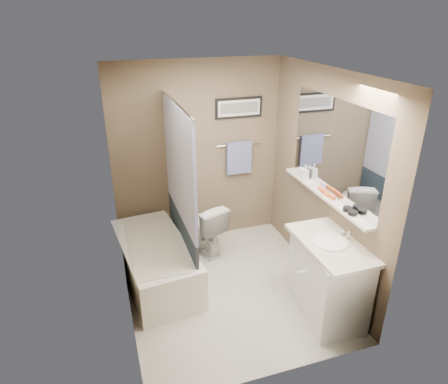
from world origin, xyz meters
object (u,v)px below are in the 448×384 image
object	(u,v)px
candle_bowl_near	(353,213)
hair_brush_back	(324,191)
candle_bowl_far	(347,209)
soap_bottle	(305,172)
hair_brush_front	(328,194)
toilet	(203,227)
vanity	(327,279)
bathtub	(155,262)
glass_jar	(301,172)

from	to	relation	value
candle_bowl_near	hair_brush_back	size ratio (longest dim) A/B	0.41
candle_bowl_far	soap_bottle	xyz separation A→B (m)	(0.00, 0.87, 0.06)
hair_brush_front	soap_bottle	size ratio (longest dim) A/B	1.32
toilet	vanity	xyz separation A→B (m)	(0.91, -1.53, 0.05)
toilet	hair_brush_back	size ratio (longest dim) A/B	3.17
bathtub	hair_brush_front	size ratio (longest dim) A/B	6.82
glass_jar	candle_bowl_far	bearing A→B (deg)	-90.00
vanity	glass_jar	xyz separation A→B (m)	(0.19, 1.04, 0.77)
candle_bowl_far	glass_jar	bearing A→B (deg)	90.00
candle_bowl_near	hair_brush_back	xyz separation A→B (m)	(0.00, 0.52, 0.00)
bathtub	vanity	bearing A→B (deg)	-40.44
candle_bowl_near	glass_jar	distance (m)	1.04
hair_brush_back	soap_bottle	distance (m)	0.44
toilet	candle_bowl_near	distance (m)	2.04
bathtub	candle_bowl_near	size ratio (longest dim) A/B	16.67
candle_bowl_near	hair_brush_front	bearing A→B (deg)	90.00
candle_bowl_far	hair_brush_back	xyz separation A→B (m)	(0.00, 0.43, 0.00)
toilet	candle_bowl_far	xyz separation A→B (m)	(1.09, -1.44, 0.79)
soap_bottle	candle_bowl_far	bearing A→B (deg)	-90.00
candle_bowl_far	soap_bottle	world-z (taller)	soap_bottle
bathtub	vanity	distance (m)	1.93
bathtub	glass_jar	bearing A→B (deg)	-7.51
hair_brush_back	candle_bowl_near	bearing A→B (deg)	-90.00
hair_brush_front	vanity	bearing A→B (deg)	-112.70
glass_jar	soap_bottle	distance (m)	0.10
hair_brush_front	soap_bottle	xyz separation A→B (m)	(0.00, 0.51, 0.06)
vanity	hair_brush_front	size ratio (longest dim) A/B	4.09
vanity	hair_brush_front	world-z (taller)	hair_brush_front
vanity	hair_brush_front	distance (m)	0.88
hair_brush_back	toilet	bearing A→B (deg)	137.29
toilet	bathtub	bearing A→B (deg)	13.59
toilet	vanity	distance (m)	1.78
bathtub	hair_brush_back	distance (m)	2.07
vanity	toilet	bearing A→B (deg)	126.36
toilet	glass_jar	bearing A→B (deg)	136.35
toilet	glass_jar	xyz separation A→B (m)	(1.09, -0.48, 0.82)
hair_brush_back	glass_jar	distance (m)	0.53
candle_bowl_near	candle_bowl_far	world-z (taller)	same
bathtub	candle_bowl_far	xyz separation A→B (m)	(1.79, -0.99, 0.89)
vanity	candle_bowl_far	xyz separation A→B (m)	(0.19, 0.09, 0.73)
candle_bowl_near	hair_brush_back	distance (m)	0.52
toilet	vanity	bearing A→B (deg)	100.94
bathtub	toilet	world-z (taller)	toilet
candle_bowl_near	hair_brush_front	distance (m)	0.44
candle_bowl_near	vanity	bearing A→B (deg)	180.00
hair_brush_back	candle_bowl_far	bearing A→B (deg)	-90.00
vanity	glass_jar	world-z (taller)	glass_jar
candle_bowl_near	bathtub	bearing A→B (deg)	149.02
bathtub	candle_bowl_near	bearing A→B (deg)	-37.61
glass_jar	bathtub	bearing A→B (deg)	179.12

